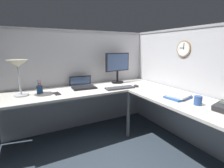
% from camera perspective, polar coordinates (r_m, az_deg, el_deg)
% --- Properties ---
extents(ground_plane, '(6.80, 6.80, 0.00)m').
position_cam_1_polar(ground_plane, '(2.47, 4.30, -19.83)').
color(ground_plane, '#2D3842').
extents(cubicle_wall_back, '(2.57, 0.12, 1.58)m').
position_cam_1_polar(cubicle_wall_back, '(2.78, -11.51, 1.38)').
color(cubicle_wall_back, '#B2B2B7').
rests_on(cubicle_wall_back, ground).
extents(cubicle_wall_right, '(0.12, 2.37, 1.58)m').
position_cam_1_polar(cubicle_wall_right, '(2.54, 24.79, -0.57)').
color(cubicle_wall_right, '#B2B2B7').
rests_on(cubicle_wall_right, ground).
extents(desk, '(2.35, 2.15, 0.73)m').
position_cam_1_polar(desk, '(2.09, 1.87, -6.73)').
color(desk, beige).
rests_on(desk, ground).
extents(monitor, '(0.46, 0.20, 0.50)m').
position_cam_1_polar(monitor, '(2.77, 1.92, 6.39)').
color(monitor, black).
rests_on(monitor, desk).
extents(laptop, '(0.36, 0.40, 0.22)m').
position_cam_1_polar(laptop, '(2.56, -10.17, -0.42)').
color(laptop, black).
rests_on(laptop, desk).
extents(keyboard, '(0.44, 0.17, 0.02)m').
position_cam_1_polar(keyboard, '(2.41, 2.76, -1.34)').
color(keyboard, '#38383D').
rests_on(keyboard, desk).
extents(computer_mouse, '(0.06, 0.10, 0.03)m').
position_cam_1_polar(computer_mouse, '(2.54, 8.33, -0.61)').
color(computer_mouse, '#232326').
rests_on(computer_mouse, desk).
extents(desk_lamp_dome, '(0.24, 0.24, 0.44)m').
position_cam_1_polar(desk_lamp_dome, '(2.29, -29.70, 5.24)').
color(desk_lamp_dome, '#B7BABF').
rests_on(desk_lamp_dome, desk).
extents(pen_cup, '(0.08, 0.08, 0.18)m').
position_cam_1_polar(pen_cup, '(2.36, -23.63, -1.69)').
color(pen_cup, navy).
rests_on(pen_cup, desk).
extents(cell_phone, '(0.08, 0.15, 0.01)m').
position_cam_1_polar(cell_phone, '(2.25, -18.42, -3.15)').
color(cell_phone, black).
rests_on(cell_phone, desk).
extents(book_stack, '(0.31, 0.25, 0.04)m').
position_cam_1_polar(book_stack, '(2.11, 21.95, -3.98)').
color(book_stack, '#335999').
rests_on(book_stack, desk).
extents(coffee_mug, '(0.08, 0.08, 0.10)m').
position_cam_1_polar(coffee_mug, '(1.95, 27.50, -5.06)').
color(coffee_mug, '#2D4C8C').
rests_on(coffee_mug, desk).
extents(wall_clock, '(0.04, 0.22, 0.22)m').
position_cam_1_polar(wall_clock, '(2.50, 23.51, 11.05)').
color(wall_clock, olive).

